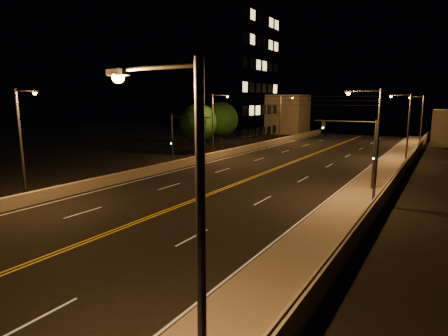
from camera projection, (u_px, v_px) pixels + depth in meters
The scene contains 21 objects.
road at pixel (216, 192), 30.79m from camera, with size 18.00×120.00×0.02m, color black.
sidewalk at pixel (351, 210), 25.28m from camera, with size 3.60×120.00×0.30m, color gray.
curb at pixel (323, 207), 26.25m from camera, with size 0.14×120.00×0.15m, color gray.
parapet_wall at pixel (377, 204), 24.33m from camera, with size 0.30×120.00×1.00m, color #A39A88.
jersey_barrier at pixel (132, 175), 35.52m from camera, with size 0.45×120.00×0.91m, color #A39A88.
distant_building_left at pixel (288, 114), 85.49m from camera, with size 8.00×8.00×8.72m, color gray.
parapet_rail at pixel (378, 196), 24.24m from camera, with size 0.06×0.06×120.00m, color black.
lane_markings at pixel (215, 192), 30.73m from camera, with size 17.32×116.00×0.00m.
streetlight_0 at pixel (189, 225), 7.92m from camera, with size 2.55×0.28×8.24m.
streetlight_1 at pixel (373, 138), 26.31m from camera, with size 2.55×0.28×8.24m.
streetlight_2 at pixel (406, 123), 44.90m from camera, with size 2.55×0.28×8.24m.
streetlight_3 at pixel (420, 116), 64.15m from camera, with size 2.55×0.28×8.24m.
streetlight_4 at pixel (23, 138), 26.55m from camera, with size 2.55×0.28×8.24m.
streetlight_5 at pixel (215, 121), 47.97m from camera, with size 2.55×0.28×8.24m.
streetlight_6 at pixel (282, 115), 66.81m from camera, with size 2.55×0.28×8.24m.
traffic_signal_right at pixel (361, 146), 30.64m from camera, with size 5.11×0.31×5.93m.
traffic_signal_left at pixel (180, 135), 40.17m from camera, with size 5.11×0.31×5.93m.
overhead_wires at pixel (266, 101), 37.49m from camera, with size 22.00×0.03×0.83m.
building_tower at pixel (204, 58), 69.87m from camera, with size 24.00×15.00×31.73m.
tree_0 at pixel (198, 123), 51.70m from camera, with size 5.19×5.19×7.03m.
tree_1 at pixel (221, 120), 57.80m from camera, with size 5.31×5.31×7.20m.
Camera 1 is at (16.04, -5.31, 7.40)m, focal length 30.00 mm.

